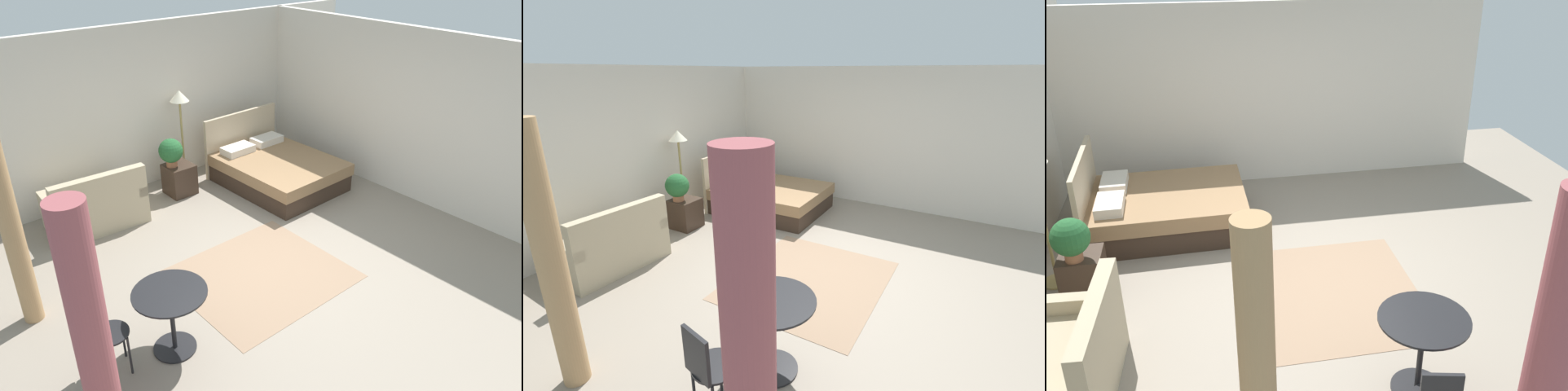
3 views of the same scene
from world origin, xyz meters
TOP-DOWN VIEW (x-y plane):
  - ground_plane at (0.00, 0.00)m, footprint 8.96×9.31m
  - wall_back at (0.00, 3.15)m, footprint 8.96×0.12m
  - wall_right at (2.98, 0.00)m, footprint 0.12×6.31m
  - area_rug at (-0.29, -0.14)m, footprint 2.02×1.81m
  - bed at (1.60, 1.67)m, footprint 1.61×2.01m
  - couch at (-1.30, 2.33)m, footprint 1.39×0.88m
  - nightstand at (0.18, 2.44)m, footprint 0.44×0.43m
  - potted_plant at (0.08, 2.47)m, footprint 0.39×0.39m
  - floor_lamp at (0.51, 2.80)m, footprint 0.32×0.32m
  - balcony_table at (-1.79, -0.52)m, footprint 0.75×0.75m
  - cafe_chair_near_window at (-2.45, -0.36)m, footprint 0.43×0.43m
  - curtain_left at (-2.73, -0.96)m, footprint 0.29×0.29m
  - curtain_right at (-2.73, 0.91)m, footprint 0.21×0.21m

SIDE VIEW (x-z plane):
  - ground_plane at x=0.00m, z-range -0.02..0.00m
  - area_rug at x=-0.29m, z-range 0.00..0.01m
  - nightstand at x=0.18m, z-range 0.00..0.50m
  - bed at x=1.60m, z-range -0.26..0.80m
  - couch at x=-1.30m, z-range -0.15..0.76m
  - balcony_table at x=-1.79m, z-range 0.15..0.88m
  - cafe_chair_near_window at x=-2.45m, z-range 0.10..0.95m
  - potted_plant at x=0.08m, z-range 0.53..0.99m
  - curtain_left at x=-2.73m, z-range 0.00..2.26m
  - curtain_right at x=-2.73m, z-range 0.00..2.26m
  - floor_lamp at x=0.51m, z-range 0.50..2.09m
  - wall_back at x=0.00m, z-range 0.00..2.64m
  - wall_right at x=2.98m, z-range 0.00..2.64m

